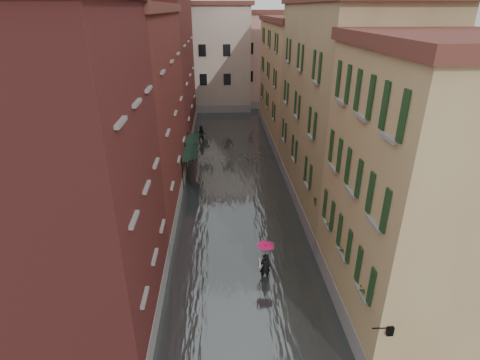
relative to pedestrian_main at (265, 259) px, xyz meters
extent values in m
plane|color=#4F4F51|center=(-1.01, -0.42, -1.23)|extent=(120.00, 120.00, 0.00)
cube|color=#3F4646|center=(-1.01, 12.58, -1.13)|extent=(10.00, 60.00, 0.20)
cube|color=maroon|center=(-8.01, -2.42, 5.27)|extent=(6.00, 8.00, 13.00)
cube|color=maroon|center=(-8.01, 8.58, 5.02)|extent=(6.00, 14.00, 12.50)
cube|color=maroon|center=(-8.01, 23.58, 5.77)|extent=(6.00, 16.00, 14.00)
cube|color=#A88156|center=(5.99, -2.42, 4.52)|extent=(6.00, 8.00, 11.50)
cube|color=tan|center=(5.99, 8.58, 5.27)|extent=(6.00, 14.00, 13.00)
cube|color=#A88156|center=(5.99, 23.58, 4.52)|extent=(6.00, 16.00, 11.50)
cube|color=#B6A891|center=(-4.01, 37.58, 5.27)|extent=(12.00, 9.00, 13.00)
cube|color=tan|center=(4.99, 39.58, 4.77)|extent=(10.00, 9.00, 12.00)
cube|color=black|center=(-4.46, 11.96, 1.32)|extent=(1.09, 3.27, 0.31)
cylinder|color=black|center=(-4.96, 10.33, 0.17)|extent=(0.06, 0.06, 2.80)
cylinder|color=black|center=(-4.96, 13.60, 0.17)|extent=(0.06, 0.06, 2.80)
cube|color=black|center=(-4.46, 15.17, 1.32)|extent=(1.09, 2.93, 0.31)
cylinder|color=black|center=(-4.96, 13.71, 0.17)|extent=(0.06, 0.06, 2.80)
cylinder|color=black|center=(-4.96, 16.63, 0.17)|extent=(0.06, 0.06, 2.80)
cylinder|color=black|center=(3.04, -6.42, 1.87)|extent=(0.60, 0.05, 0.05)
cube|color=black|center=(3.34, -6.42, 1.77)|extent=(0.22, 0.22, 0.35)
cube|color=beige|center=(3.34, -6.42, 1.77)|extent=(0.14, 0.14, 0.24)
cube|color=#956231|center=(3.11, -4.82, 1.92)|extent=(0.22, 0.85, 0.18)
imported|color=#265926|center=(3.11, -4.82, 2.34)|extent=(0.59, 0.51, 0.66)
cube|color=#956231|center=(3.11, -2.32, 1.92)|extent=(0.22, 0.85, 0.18)
imported|color=#265926|center=(3.11, -2.32, 2.34)|extent=(0.59, 0.51, 0.66)
cube|color=#956231|center=(3.11, -0.19, 1.92)|extent=(0.22, 0.85, 0.18)
imported|color=#265926|center=(3.11, -0.19, 2.34)|extent=(0.59, 0.51, 0.66)
cube|color=#956231|center=(3.11, 2.38, 1.92)|extent=(0.22, 0.85, 0.18)
imported|color=#265926|center=(3.11, 2.38, 2.34)|extent=(0.59, 0.51, 0.66)
cube|color=#956231|center=(3.11, 5.16, 1.92)|extent=(0.22, 0.85, 0.18)
imported|color=#265926|center=(3.11, 5.16, 2.34)|extent=(0.59, 0.51, 0.66)
imported|color=black|center=(0.00, 0.00, -0.46)|extent=(0.60, 0.43, 1.52)
cube|color=#BCAD9C|center=(-0.28, 0.05, -0.28)|extent=(0.08, 0.30, 0.38)
cylinder|color=black|center=(0.00, 0.00, 0.12)|extent=(0.02, 0.02, 1.00)
cone|color=#D70E51|center=(0.00, 0.00, 0.69)|extent=(0.87, 0.87, 0.28)
imported|color=black|center=(-3.96, 21.78, -0.32)|extent=(0.88, 0.69, 1.81)
camera|label=1|loc=(-2.15, -15.32, 11.51)|focal=28.00mm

